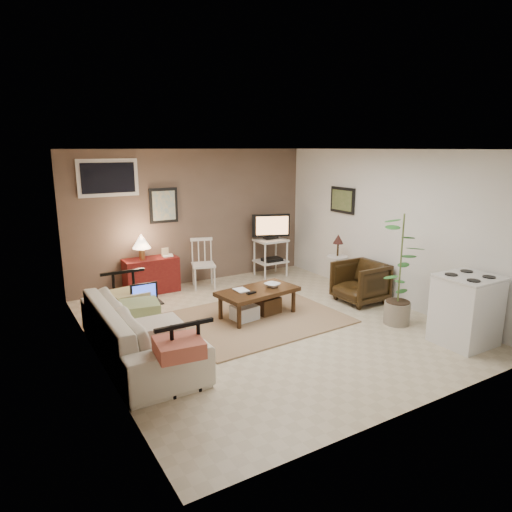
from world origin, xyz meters
TOP-DOWN VIEW (x-y plane):
  - floor at (0.00, 0.00)m, footprint 5.00×5.00m
  - art_back at (-0.55, 2.48)m, footprint 0.50×0.03m
  - art_right at (2.23, 1.05)m, footprint 0.03×0.60m
  - window at (-1.45, 2.48)m, footprint 0.96×0.03m
  - rug at (0.01, 0.28)m, footprint 2.43×1.98m
  - coffee_table at (0.06, 0.35)m, footprint 1.24×0.76m
  - sofa at (-1.80, -0.03)m, footprint 0.67×2.29m
  - sofa_pillows at (-1.74, -0.29)m, footprint 0.44×2.18m
  - sofa_end_rails at (-1.67, -0.03)m, footprint 0.62×2.29m
  - laptop at (-1.58, 0.36)m, footprint 0.35×0.26m
  - red_console at (-0.91, 2.28)m, footprint 0.90×0.40m
  - spindle_chair at (-0.01, 2.10)m, footprint 0.49×0.49m
  - tv_stand at (1.42, 2.11)m, footprint 0.69×0.46m
  - side_table at (1.97, 0.83)m, footprint 0.36×0.36m
  - armchair at (1.82, 0.09)m, footprint 0.65×0.70m
  - potted_plant at (1.61, -0.88)m, footprint 0.40×0.40m
  - stove at (1.84, -1.77)m, footprint 0.68×0.64m
  - bowl at (0.32, 0.36)m, footprint 0.22×0.12m
  - book_table at (-0.26, 0.42)m, footprint 0.17×0.02m
  - book_console at (-0.67, 2.30)m, footprint 0.17×0.06m

SIDE VIEW (x-z plane):
  - floor at x=0.00m, z-range 0.00..0.00m
  - rug at x=0.01m, z-range 0.00..0.02m
  - coffee_table at x=0.06m, z-range 0.03..0.47m
  - red_console at x=-0.91m, z-range -0.16..0.88m
  - armchair at x=1.82m, z-range 0.00..0.72m
  - sofa_end_rails at x=-1.67m, z-range 0.00..0.77m
  - spindle_chair at x=-0.01m, z-range -0.03..0.84m
  - stove at x=1.84m, z-range 0.00..0.89m
  - sofa at x=-1.80m, z-range 0.00..0.90m
  - bowl at x=0.32m, z-range 0.42..0.64m
  - book_table at x=-0.26m, z-range 0.42..0.65m
  - sofa_pillows at x=-1.74m, z-range 0.47..0.63m
  - laptop at x=-1.58m, z-range 0.46..0.70m
  - side_table at x=1.97m, z-range 0.12..1.09m
  - tv_stand at x=1.42m, z-range 0.04..1.24m
  - book_console at x=-0.67m, z-range 0.60..0.83m
  - potted_plant at x=1.61m, z-range 0.05..1.64m
  - art_back at x=-0.55m, z-range 1.15..1.75m
  - art_right at x=2.23m, z-range 1.29..1.75m
  - window at x=-1.45m, z-range 1.65..2.25m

